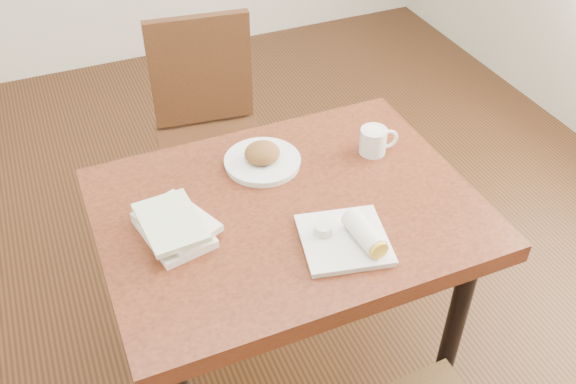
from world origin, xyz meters
name	(u,v)px	position (x,y,z in m)	size (l,w,h in m)	color
ground	(288,360)	(0.00, 0.00, -0.01)	(4.00, 5.00, 0.01)	#472814
table	(288,227)	(0.00, 0.00, 0.66)	(1.09, 0.82, 0.75)	brown
chair_far	(209,124)	(-0.01, 0.79, 0.55)	(0.47, 0.47, 0.95)	#492915
plate_scone	(262,158)	(0.00, 0.21, 0.77)	(0.24, 0.24, 0.08)	white
coffee_mug	(374,140)	(0.36, 0.13, 0.80)	(0.13, 0.09, 0.09)	white
plate_burrito	(350,238)	(0.09, -0.21, 0.77)	(0.27, 0.27, 0.08)	white
book_stack	(174,226)	(-0.33, 0.01, 0.78)	(0.22, 0.27, 0.06)	white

